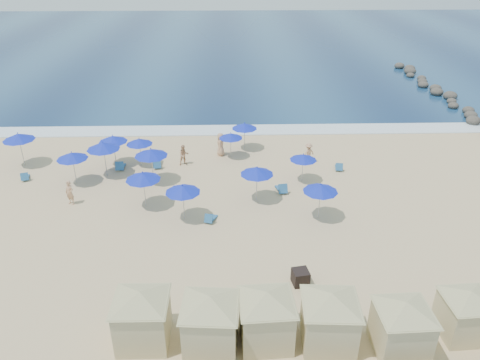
{
  "coord_description": "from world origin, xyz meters",
  "views": [
    {
      "loc": [
        0.77,
        -23.85,
        15.27
      ],
      "look_at": [
        1.52,
        3.0,
        1.43
      ],
      "focal_mm": 35.0,
      "sensor_mm": 36.0,
      "label": 1
    }
  ],
  "objects_px": {
    "beachgoer_3": "(221,144)",
    "beachgoer_1": "(184,155)",
    "umbrella_1": "(72,156)",
    "umbrella_2": "(103,146)",
    "beachgoer_2": "(308,153)",
    "umbrella_9": "(245,126)",
    "cabana_5": "(467,307)",
    "umbrella_11": "(321,188)",
    "cabana_4": "(403,320)",
    "umbrella_10": "(303,157)",
    "umbrella_4": "(139,141)",
    "umbrella_12": "(113,139)",
    "trash_bin": "(300,277)",
    "umbrella_5": "(151,152)",
    "umbrella_7": "(231,136)",
    "cabana_2": "(266,310)",
    "umbrella_3": "(143,176)",
    "cabana_0": "(141,310)",
    "umbrella_8": "(257,171)",
    "umbrella_0": "(18,137)",
    "umbrella_6": "(183,189)",
    "cabana_1": "(210,315)",
    "rock_jetty": "(441,94)",
    "beachgoer_0": "(70,193)",
    "cabana_3": "(330,312)"
  },
  "relations": [
    {
      "from": "beachgoer_3",
      "to": "beachgoer_1",
      "type": "bearing_deg",
      "value": -57.17
    },
    {
      "from": "umbrella_1",
      "to": "umbrella_2",
      "type": "height_order",
      "value": "umbrella_2"
    },
    {
      "from": "beachgoer_2",
      "to": "umbrella_9",
      "type": "bearing_deg",
      "value": -55.54
    },
    {
      "from": "cabana_5",
      "to": "umbrella_11",
      "type": "bearing_deg",
      "value": 115.13
    },
    {
      "from": "cabana_4",
      "to": "umbrella_10",
      "type": "xyz_separation_m",
      "value": [
        -1.78,
        15.35,
        0.25
      ]
    },
    {
      "from": "umbrella_2",
      "to": "cabana_4",
      "type": "bearing_deg",
      "value": -46.53
    },
    {
      "from": "umbrella_4",
      "to": "umbrella_12",
      "type": "height_order",
      "value": "umbrella_12"
    },
    {
      "from": "trash_bin",
      "to": "umbrella_5",
      "type": "xyz_separation_m",
      "value": [
        -8.8,
        11.25,
        1.88
      ]
    },
    {
      "from": "umbrella_2",
      "to": "umbrella_11",
      "type": "bearing_deg",
      "value": -23.72
    },
    {
      "from": "umbrella_5",
      "to": "umbrella_7",
      "type": "relative_size",
      "value": 1.25
    },
    {
      "from": "umbrella_7",
      "to": "beachgoer_2",
      "type": "distance_m",
      "value": 6.1
    },
    {
      "from": "umbrella_9",
      "to": "umbrella_4",
      "type": "bearing_deg",
      "value": -160.4
    },
    {
      "from": "cabana_2",
      "to": "cabana_4",
      "type": "height_order",
      "value": "cabana_2"
    },
    {
      "from": "cabana_4",
      "to": "umbrella_3",
      "type": "height_order",
      "value": "cabana_4"
    },
    {
      "from": "umbrella_1",
      "to": "umbrella_7",
      "type": "relative_size",
      "value": 1.16
    },
    {
      "from": "cabana_0",
      "to": "umbrella_1",
      "type": "xyz_separation_m",
      "value": [
        -7.03,
        14.68,
        0.44
      ]
    },
    {
      "from": "umbrella_8",
      "to": "cabana_4",
      "type": "bearing_deg",
      "value": -67.96
    },
    {
      "from": "umbrella_0",
      "to": "umbrella_9",
      "type": "xyz_separation_m",
      "value": [
        16.83,
        2.57,
        -0.29
      ]
    },
    {
      "from": "umbrella_0",
      "to": "umbrella_11",
      "type": "relative_size",
      "value": 1.1
    },
    {
      "from": "umbrella_3",
      "to": "trash_bin",
      "type": "bearing_deg",
      "value": -41.58
    },
    {
      "from": "trash_bin",
      "to": "umbrella_6",
      "type": "distance_m",
      "value": 8.97
    },
    {
      "from": "umbrella_9",
      "to": "umbrella_1",
      "type": "bearing_deg",
      "value": -154.71
    },
    {
      "from": "umbrella_1",
      "to": "umbrella_5",
      "type": "relative_size",
      "value": 0.93
    },
    {
      "from": "umbrella_6",
      "to": "umbrella_7",
      "type": "xyz_separation_m",
      "value": [
        2.95,
        9.08,
        -0.28
      ]
    },
    {
      "from": "umbrella_6",
      "to": "beachgoer_3",
      "type": "distance_m",
      "value": 9.82
    },
    {
      "from": "umbrella_2",
      "to": "cabana_5",
      "type": "bearing_deg",
      "value": -40.19
    },
    {
      "from": "umbrella_7",
      "to": "beachgoer_3",
      "type": "height_order",
      "value": "umbrella_7"
    },
    {
      "from": "umbrella_8",
      "to": "umbrella_10",
      "type": "xyz_separation_m",
      "value": [
        3.38,
        2.62,
        -0.27
      ]
    },
    {
      "from": "cabana_1",
      "to": "umbrella_3",
      "type": "relative_size",
      "value": 1.88
    },
    {
      "from": "umbrella_0",
      "to": "umbrella_12",
      "type": "xyz_separation_m",
      "value": [
        6.94,
        -0.1,
        -0.19
      ]
    },
    {
      "from": "cabana_4",
      "to": "umbrella_1",
      "type": "relative_size",
      "value": 1.84
    },
    {
      "from": "rock_jetty",
      "to": "umbrella_10",
      "type": "bearing_deg",
      "value": -132.88
    },
    {
      "from": "rock_jetty",
      "to": "cabana_1",
      "type": "xyz_separation_m",
      "value": [
        -24.05,
        -34.36,
        1.33
      ]
    },
    {
      "from": "rock_jetty",
      "to": "cabana_4",
      "type": "bearing_deg",
      "value": -115.05
    },
    {
      "from": "umbrella_11",
      "to": "beachgoer_3",
      "type": "relative_size",
      "value": 1.31
    },
    {
      "from": "cabana_1",
      "to": "umbrella_2",
      "type": "xyz_separation_m",
      "value": [
        -8.01,
        16.26,
        0.62
      ]
    },
    {
      "from": "cabana_5",
      "to": "umbrella_7",
      "type": "xyz_separation_m",
      "value": [
        -9.77,
        18.81,
        0.34
      ]
    },
    {
      "from": "beachgoer_3",
      "to": "beachgoer_0",
      "type": "bearing_deg",
      "value": -50.57
    },
    {
      "from": "cabana_0",
      "to": "umbrella_0",
      "type": "xyz_separation_m",
      "value": [
        -11.83,
        17.8,
        0.63
      ]
    },
    {
      "from": "umbrella_11",
      "to": "beachgoer_0",
      "type": "height_order",
      "value": "umbrella_11"
    },
    {
      "from": "umbrella_2",
      "to": "umbrella_9",
      "type": "height_order",
      "value": "umbrella_2"
    },
    {
      "from": "umbrella_2",
      "to": "umbrella_4",
      "type": "bearing_deg",
      "value": 36.83
    },
    {
      "from": "cabana_1",
      "to": "beachgoer_1",
      "type": "xyz_separation_m",
      "value": [
        -2.54,
        17.94,
        -0.9
      ]
    },
    {
      "from": "cabana_1",
      "to": "cabana_5",
      "type": "distance_m",
      "value": 10.81
    },
    {
      "from": "umbrella_12",
      "to": "beachgoer_0",
      "type": "relative_size",
      "value": 1.48
    },
    {
      "from": "umbrella_8",
      "to": "umbrella_5",
      "type": "bearing_deg",
      "value": 158.57
    },
    {
      "from": "cabana_3",
      "to": "cabana_4",
      "type": "height_order",
      "value": "cabana_3"
    },
    {
      "from": "umbrella_11",
      "to": "beachgoer_1",
      "type": "bearing_deg",
      "value": 137.95
    },
    {
      "from": "umbrella_4",
      "to": "umbrella_5",
      "type": "xyz_separation_m",
      "value": [
        1.29,
        -2.82,
        0.33
      ]
    },
    {
      "from": "cabana_2",
      "to": "beachgoer_3",
      "type": "bearing_deg",
      "value": 96.14
    }
  ]
}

